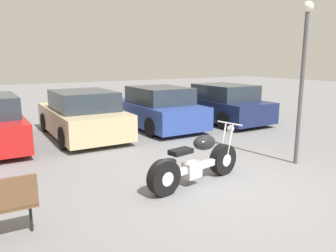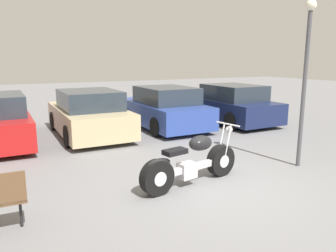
# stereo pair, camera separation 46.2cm
# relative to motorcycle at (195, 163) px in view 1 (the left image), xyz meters

# --- Properties ---
(ground_plane) EXTENTS (60.00, 60.00, 0.00)m
(ground_plane) POSITION_rel_motorcycle_xyz_m (0.41, -0.39, -0.43)
(ground_plane) COLOR slate
(motorcycle) EXTENTS (2.27, 0.80, 1.08)m
(motorcycle) POSITION_rel_motorcycle_xyz_m (0.00, 0.00, 0.00)
(motorcycle) COLOR black
(motorcycle) RESTS_ON ground_plane
(parked_car_champagne) EXTENTS (1.94, 4.15, 1.44)m
(parked_car_champagne) POSITION_rel_motorcycle_xyz_m (-0.67, 5.07, 0.24)
(parked_car_champagne) COLOR #C6B284
(parked_car_champagne) RESTS_ON ground_plane
(parked_car_blue) EXTENTS (1.94, 4.15, 1.44)m
(parked_car_blue) POSITION_rel_motorcycle_xyz_m (2.00, 5.12, 0.24)
(parked_car_blue) COLOR #2D479E
(parked_car_blue) RESTS_ON ground_plane
(parked_car_navy) EXTENTS (1.94, 4.15, 1.44)m
(parked_car_navy) POSITION_rel_motorcycle_xyz_m (4.68, 4.82, 0.24)
(parked_car_navy) COLOR #19234C
(parked_car_navy) RESTS_ON ground_plane
(lamp_post) EXTENTS (0.23, 0.23, 3.58)m
(lamp_post) POSITION_rel_motorcycle_xyz_m (2.76, -0.16, 1.83)
(lamp_post) COLOR #4C4C51
(lamp_post) RESTS_ON ground_plane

